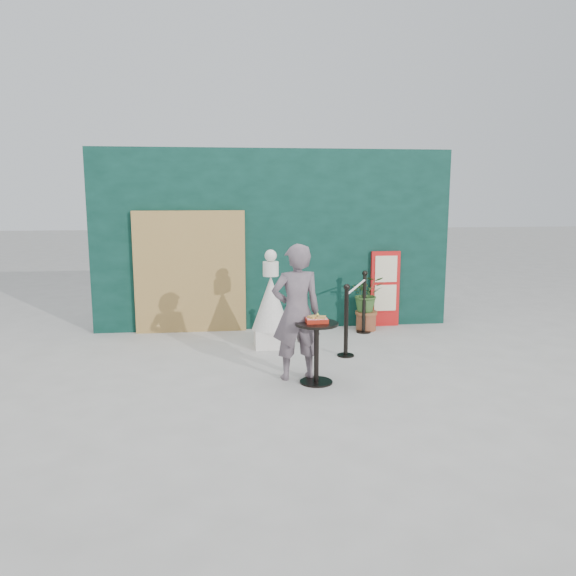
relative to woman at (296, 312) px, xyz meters
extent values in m
plane|color=#ADAAA5|center=(0.00, -0.36, -0.84)|extent=(60.00, 60.00, 0.00)
cube|color=black|center=(0.00, 2.79, 0.66)|extent=(6.00, 0.30, 3.00)
cube|color=tan|center=(-1.40, 2.58, 0.16)|extent=(1.80, 0.08, 2.00)
imported|color=slate|center=(0.00, 0.00, 0.00)|extent=(0.65, 0.47, 1.68)
cube|color=red|center=(1.90, 2.60, -0.19)|extent=(0.50, 0.06, 1.30)
cube|color=beige|center=(1.90, 2.57, 0.16)|extent=(0.38, 0.02, 0.45)
cube|color=beige|center=(1.90, 2.57, -0.34)|extent=(0.38, 0.02, 0.45)
cube|color=red|center=(1.90, 2.57, -0.69)|extent=(0.38, 0.02, 0.18)
cube|color=silver|center=(-0.17, 1.51, -0.71)|extent=(0.49, 0.49, 0.27)
cone|color=silver|center=(-0.17, 1.51, -0.17)|extent=(0.57, 0.57, 0.80)
cylinder|color=silver|center=(-0.17, 1.51, 0.34)|extent=(0.23, 0.23, 0.21)
sphere|color=silver|center=(-0.17, 1.51, 0.53)|extent=(0.18, 0.18, 0.18)
cylinder|color=black|center=(0.22, -0.19, -0.83)|extent=(0.40, 0.40, 0.02)
cylinder|color=black|center=(0.22, -0.19, -0.48)|extent=(0.06, 0.06, 0.72)
cylinder|color=black|center=(0.22, -0.19, -0.11)|extent=(0.52, 0.52, 0.03)
cube|color=#AE2312|center=(0.22, -0.19, -0.07)|extent=(0.26, 0.19, 0.05)
cube|color=red|center=(0.22, -0.19, -0.04)|extent=(0.24, 0.17, 0.00)
cube|color=gold|center=(0.18, -0.18, -0.02)|extent=(0.15, 0.14, 0.02)
cube|color=#E0B052|center=(0.27, -0.21, -0.02)|extent=(0.13, 0.13, 0.02)
cone|color=yellow|center=(0.24, -0.14, -0.01)|extent=(0.06, 0.06, 0.06)
cylinder|color=brown|center=(1.51, 2.33, -0.70)|extent=(0.33, 0.33, 0.28)
cylinder|color=brown|center=(1.51, 2.33, -0.54)|extent=(0.37, 0.37, 0.05)
imported|color=#355A26|center=(1.51, 2.33, -0.22)|extent=(0.55, 0.47, 0.61)
cylinder|color=black|center=(0.83, 0.88, -0.83)|extent=(0.24, 0.24, 0.02)
cylinder|color=black|center=(0.83, 0.88, -0.36)|extent=(0.06, 0.06, 0.96)
sphere|color=black|center=(0.83, 0.88, 0.15)|extent=(0.09, 0.09, 0.09)
cylinder|color=black|center=(1.43, 2.18, -0.83)|extent=(0.24, 0.24, 0.02)
cylinder|color=black|center=(1.43, 2.18, -0.36)|extent=(0.06, 0.06, 0.96)
sphere|color=black|center=(1.43, 2.18, 0.15)|extent=(0.09, 0.09, 0.09)
cylinder|color=white|center=(1.13, 1.53, 0.04)|extent=(0.63, 1.31, 0.03)
camera|label=1|loc=(-0.92, -6.64, 1.44)|focal=35.00mm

